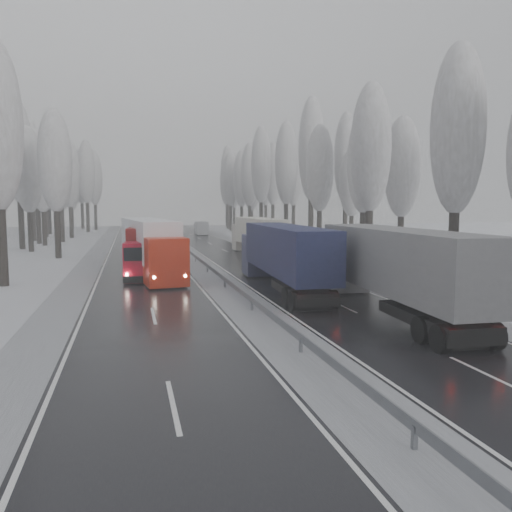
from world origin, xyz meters
name	(u,v)px	position (x,y,z in m)	size (l,w,h in m)	color
ground	(343,390)	(0.00, 0.00, 0.00)	(260.00, 260.00, 0.00)	silver
carriageway_right	(261,268)	(5.25, 30.00, 0.01)	(7.50, 200.00, 0.03)	black
carriageway_left	(144,271)	(-5.25, 30.00, 0.01)	(7.50, 200.00, 0.03)	black
median_slush	(204,269)	(0.00, 30.00, 0.02)	(3.00, 200.00, 0.04)	#A7A9AF
shoulder_right	(312,266)	(10.20, 30.00, 0.02)	(2.40, 200.00, 0.04)	#A7A9AF
shoulder_left	(84,273)	(-10.20, 30.00, 0.02)	(2.40, 200.00, 0.04)	#A7A9AF
median_guardrail	(204,263)	(0.00, 29.99, 0.60)	(0.12, 200.00, 0.76)	slate
tree_16	(458,131)	(15.04, 15.67, 10.67)	(3.60, 3.60, 16.53)	black
tree_18	(371,149)	(14.51, 27.03, 10.70)	(3.60, 3.60, 16.58)	black
tree_19	(402,168)	(20.02, 31.03, 9.42)	(3.60, 3.60, 14.57)	black
tree_20	(364,163)	(17.90, 35.17, 10.14)	(3.60, 3.60, 15.71)	black
tree_21	(366,150)	(20.12, 39.17, 12.00)	(3.60, 3.60, 18.62)	black
tree_22	(320,169)	(17.02, 45.60, 10.24)	(3.60, 3.60, 15.86)	black
tree_23	(352,183)	(23.31, 49.60, 8.77)	(3.60, 3.60, 13.55)	black
tree_24	(312,150)	(17.90, 51.02, 13.19)	(3.60, 3.60, 20.49)	black
tree_25	(346,159)	(24.81, 55.02, 12.52)	(3.60, 3.60, 19.44)	black
tree_26	(286,164)	(17.56, 61.27, 12.10)	(3.60, 3.60, 18.78)	black
tree_27	(320,171)	(24.72, 65.27, 11.36)	(3.60, 3.60, 17.62)	black
tree_28	(261,166)	(16.34, 71.95, 12.64)	(3.60, 3.60, 19.62)	black
tree_29	(294,173)	(23.71, 75.95, 11.67)	(3.60, 3.60, 18.11)	black
tree_30	(250,175)	(16.56, 81.70, 11.52)	(3.60, 3.60, 17.86)	black
tree_31	(273,175)	(22.48, 85.70, 11.97)	(3.60, 3.60, 18.58)	black
tree_32	(242,179)	(16.63, 89.21, 11.18)	(3.60, 3.60, 17.33)	black
tree_33	(252,189)	(19.77, 93.21, 9.26)	(3.60, 3.60, 14.33)	black
tree_34	(231,180)	(15.73, 96.32, 11.37)	(3.60, 3.60, 17.63)	black
tree_35	(266,180)	(24.94, 100.32, 11.77)	(3.60, 3.60, 18.25)	black
tree_36	(228,175)	(17.04, 106.16, 13.02)	(3.60, 3.60, 20.23)	black
tree_37	(252,186)	(24.02, 110.16, 10.56)	(3.60, 3.60, 16.37)	black
tree_38	(227,183)	(18.73, 116.73, 11.59)	(3.60, 3.60, 17.97)	black
tree_39	(234,188)	(21.55, 120.73, 10.45)	(3.60, 3.60, 16.19)	black
tree_62	(55,162)	(-13.94, 43.73, 10.36)	(3.60, 3.60, 16.04)	black
tree_64	(28,170)	(-18.26, 52.71, 9.96)	(3.60, 3.60, 15.42)	black
tree_65	(18,152)	(-20.05, 56.71, 12.55)	(3.60, 3.60, 19.48)	black
tree_66	(42,176)	(-18.16, 62.35, 9.84)	(3.60, 3.60, 15.23)	black
tree_67	(36,169)	(-19.54, 66.35, 11.03)	(3.60, 3.60, 17.09)	black
tree_68	(60,173)	(-16.58, 69.11, 10.75)	(3.60, 3.60, 16.65)	black
tree_69	(31,163)	(-21.42, 73.11, 12.46)	(3.60, 3.60, 19.35)	black
tree_70	(69,175)	(-16.33, 79.19, 11.03)	(3.60, 3.60, 17.09)	black
tree_71	(44,167)	(-21.09, 83.19, 12.63)	(3.60, 3.60, 19.61)	black
tree_72	(61,184)	(-18.93, 88.54, 9.76)	(3.60, 3.60, 15.11)	black
tree_73	(48,178)	(-21.82, 92.54, 11.11)	(3.60, 3.60, 17.22)	black
tree_74	(86,173)	(-15.07, 99.33, 12.67)	(3.60, 3.60, 19.68)	black
tree_75	(44,176)	(-24.20, 103.33, 11.99)	(3.60, 3.60, 18.60)	black
tree_76	(94,178)	(-14.05, 108.72, 11.95)	(3.60, 3.60, 18.55)	black
tree_77	(71,190)	(-19.66, 112.72, 9.26)	(3.60, 3.60, 14.32)	black
tree_78	(81,177)	(-17.56, 115.31, 12.59)	(3.60, 3.60, 19.55)	black
tree_79	(71,184)	(-20.33, 119.31, 11.01)	(3.60, 3.60, 17.07)	black
truck_grey_tarp	(388,264)	(6.78, 9.62, 2.65)	(3.75, 17.80, 4.53)	#424146
truck_blue_box	(282,252)	(3.58, 18.08, 2.55)	(3.43, 17.16, 4.38)	#1B1E45
truck_cream_box	(257,234)	(7.58, 40.65, 2.51)	(2.76, 16.83, 4.31)	#BBB4A6
box_truck_distant	(201,228)	(7.07, 82.46, 1.33)	(2.43, 7.06, 2.60)	#ABADB2
truck_red_white	(150,243)	(-4.75, 27.79, 2.65)	(4.81, 17.87, 4.54)	red
truck_red_red	(146,245)	(-5.03, 30.38, 2.28)	(3.68, 15.38, 3.91)	red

